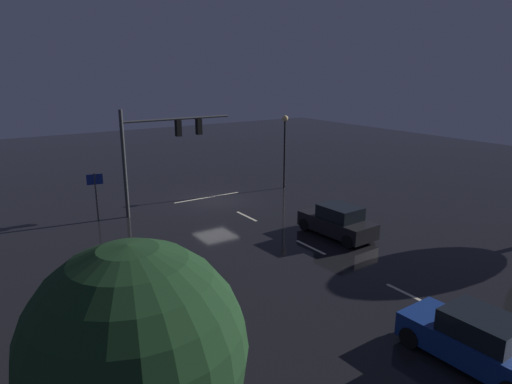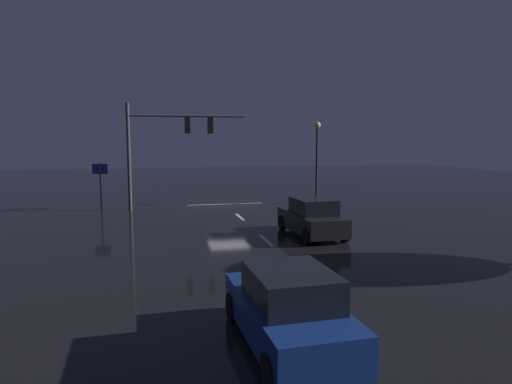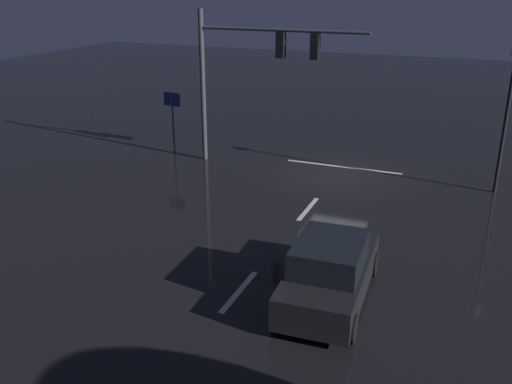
{
  "view_description": "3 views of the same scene",
  "coord_description": "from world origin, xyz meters",
  "views": [
    {
      "loc": [
        14.17,
        26.37,
        8.67
      ],
      "look_at": [
        0.48,
        5.76,
        2.0
      ],
      "focal_mm": 32.13,
      "sensor_mm": 36.0,
      "label": 1
    },
    {
      "loc": [
        4.7,
        28.77,
        4.37
      ],
      "look_at": [
        -0.57,
        5.55,
        1.56
      ],
      "focal_mm": 32.28,
      "sensor_mm": 36.0,
      "label": 2
    },
    {
      "loc": [
        -5.18,
        21.52,
        7.58
      ],
      "look_at": [
        0.2,
        8.35,
        2.15
      ],
      "focal_mm": 39.31,
      "sensor_mm": 36.0,
      "label": 3
    }
  ],
  "objects": [
    {
      "name": "ground_plane",
      "position": [
        0.0,
        0.0,
        0.0
      ],
      "size": [
        80.0,
        80.0,
        0.0
      ],
      "primitive_type": "plane",
      "color": "black"
    },
    {
      "name": "traffic_signal_assembly",
      "position": [
        3.75,
        0.1,
        4.42
      ],
      "size": [
        7.16,
        0.47,
        6.44
      ],
      "color": "#383A3D",
      "rests_on": "ground_plane"
    },
    {
      "name": "lane_dash_far",
      "position": [
        0.0,
        4.0,
        0.0
      ],
      "size": [
        0.16,
        2.2,
        0.01
      ],
      "primitive_type": "cube",
      "rotation": [
        0.0,
        0.0,
        1.57
      ],
      "color": "beige",
      "rests_on": "ground_plane"
    },
    {
      "name": "lane_dash_mid",
      "position": [
        0.0,
        10.0,
        0.0
      ],
      "size": [
        0.16,
        2.2,
        0.01
      ],
      "primitive_type": "cube",
      "rotation": [
        0.0,
        0.0,
        1.57
      ],
      "color": "beige",
      "rests_on": "ground_plane"
    },
    {
      "name": "lane_dash_near",
      "position": [
        0.0,
        16.0,
        0.0
      ],
      "size": [
        0.16,
        2.2,
        0.01
      ],
      "primitive_type": "cube",
      "rotation": [
        0.0,
        0.0,
        1.57
      ],
      "color": "beige",
      "rests_on": "ground_plane"
    },
    {
      "name": "stop_bar",
      "position": [
        0.0,
        -1.08,
        0.0
      ],
      "size": [
        5.0,
        0.16,
        0.01
      ],
      "primitive_type": "cube",
      "color": "beige",
      "rests_on": "ground_plane"
    },
    {
      "name": "car_approaching",
      "position": [
        -2.25,
        9.5,
        0.8
      ],
      "size": [
        2.08,
        4.44,
        1.7
      ],
      "color": "black",
      "rests_on": "ground_plane"
    },
    {
      "name": "car_distant",
      "position": [
        2.0,
        19.93,
        0.8
      ],
      "size": [
        2.04,
        4.42,
        1.7
      ],
      "color": "navy",
      "rests_on": "ground_plane"
    },
    {
      "name": "street_lamp_left_kerb",
      "position": [
        -6.05,
        -0.26,
        3.76
      ],
      "size": [
        0.44,
        0.44,
        5.43
      ],
      "color": "black",
      "rests_on": "ground_plane"
    },
    {
      "name": "route_sign",
      "position": [
        7.74,
        -0.13,
        2.06
      ],
      "size": [
        0.9,
        0.21,
        2.87
      ],
      "color": "#383A3D",
      "rests_on": "ground_plane"
    }
  ]
}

